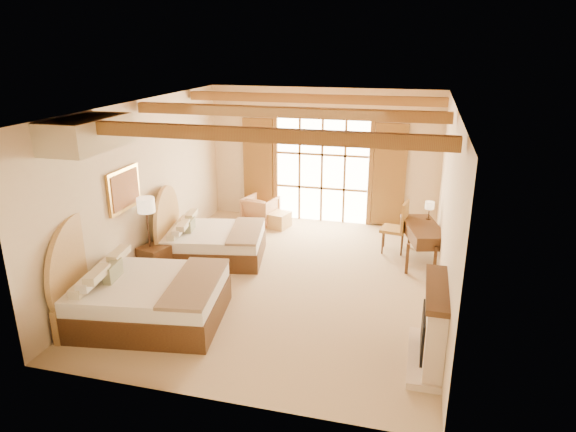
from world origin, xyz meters
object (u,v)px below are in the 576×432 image
(bed_near, at_px, (138,293))
(desk, at_px, (422,242))
(bed_far, at_px, (207,239))
(armchair, at_px, (261,210))
(nightstand, at_px, (155,261))

(bed_near, distance_m, desk, 5.51)
(bed_far, bearing_deg, armchair, 68.30)
(bed_near, relative_size, nightstand, 4.43)
(bed_near, height_order, nightstand, bed_near)
(bed_near, relative_size, desk, 1.65)
(bed_far, distance_m, nightstand, 1.20)
(bed_far, height_order, armchair, bed_far)
(desk, bearing_deg, armchair, 144.90)
(nightstand, distance_m, armchair, 3.45)
(armchair, height_order, desk, desk)
(desk, bearing_deg, nightstand, -173.73)
(bed_far, xyz_separation_m, nightstand, (-0.63, -1.02, -0.11))
(armchair, bearing_deg, nightstand, 85.03)
(nightstand, relative_size, armchair, 0.77)
(bed_near, distance_m, nightstand, 1.64)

